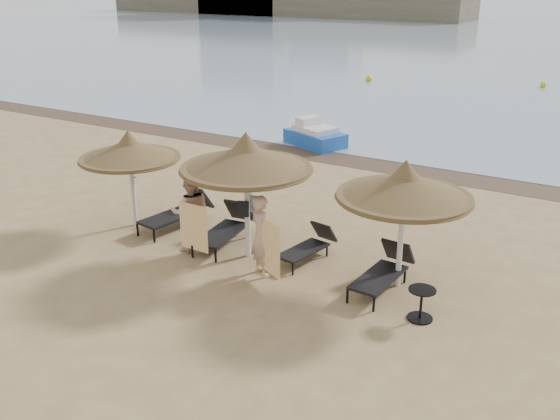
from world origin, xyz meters
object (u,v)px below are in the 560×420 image
(lounger_near_right, at_px, (309,245))
(person_left, at_px, (190,206))
(palapa_right, at_px, (405,187))
(lounger_far_right, at_px, (384,270))
(person_right, at_px, (261,229))
(palapa_center, at_px, (246,158))
(lounger_far_left, at_px, (179,211))
(lounger_near_left, at_px, (227,227))
(side_table, at_px, (421,305))
(palapa_left, at_px, (129,150))
(pedal_boat, at_px, (315,136))

(lounger_near_right, height_order, person_left, person_left)
(palapa_right, relative_size, lounger_near_right, 1.60)
(lounger_far_right, bearing_deg, person_right, -158.21)
(lounger_near_right, height_order, lounger_far_right, lounger_far_right)
(lounger_near_right, relative_size, person_right, 0.82)
(palapa_center, relative_size, lounger_far_left, 1.37)
(palapa_center, relative_size, lounger_near_left, 1.42)
(lounger_near_left, height_order, person_right, person_right)
(lounger_far_left, relative_size, lounger_far_right, 1.10)
(palapa_right, xyz_separation_m, lounger_near_left, (-4.40, -0.03, -1.79))
(person_left, bearing_deg, side_table, 138.28)
(lounger_near_left, xyz_separation_m, lounger_near_right, (2.16, 0.23, -0.08))
(palapa_left, xyz_separation_m, person_left, (2.27, -0.47, -0.92))
(palapa_left, distance_m, pedal_boat, 9.64)
(palapa_center, height_order, lounger_near_left, palapa_center)
(side_table, bearing_deg, lounger_far_right, 141.58)
(lounger_near_left, bearing_deg, lounger_near_right, -0.58)
(palapa_right, bearing_deg, lounger_far_right, -134.67)
(palapa_center, bearing_deg, person_right, -38.90)
(palapa_right, bearing_deg, lounger_near_left, -179.58)
(person_left, bearing_deg, palapa_right, 150.67)
(palapa_left, relative_size, lounger_far_left, 1.18)
(person_left, bearing_deg, lounger_near_right, 162.31)
(palapa_center, height_order, person_left, palapa_center)
(side_table, bearing_deg, palapa_left, 174.66)
(palapa_left, xyz_separation_m, lounger_far_right, (6.89, 0.13, -1.63))
(side_table, bearing_deg, palapa_center, 171.20)
(palapa_left, relative_size, pedal_boat, 0.99)
(lounger_near_left, relative_size, side_table, 3.32)
(palapa_center, bearing_deg, palapa_right, 6.74)
(person_right, bearing_deg, person_left, 20.84)
(lounger_near_left, relative_size, person_right, 0.99)
(side_table, xyz_separation_m, pedal_boat, (-7.73, 10.25, 0.09))
(lounger_far_left, distance_m, lounger_near_left, 1.70)
(palapa_left, bearing_deg, pedal_boat, 88.43)
(lounger_far_right, xyz_separation_m, pedal_boat, (-6.63, 9.38, 0.00))
(side_table, distance_m, pedal_boat, 12.84)
(lounger_far_left, bearing_deg, person_left, -31.81)
(palapa_right, height_order, lounger_far_right, palapa_right)
(lounger_far_right, height_order, person_left, person_left)
(person_right, height_order, pedal_boat, person_right)
(lounger_far_right, distance_m, pedal_boat, 11.48)
(palapa_center, relative_size, lounger_near_right, 1.72)
(lounger_far_left, xyz_separation_m, person_left, (1.23, -1.03, 0.69))
(lounger_near_left, height_order, lounger_near_right, lounger_near_left)
(palapa_center, height_order, lounger_near_right, palapa_center)
(lounger_far_right, bearing_deg, pedal_boat, 128.89)
(palapa_center, bearing_deg, lounger_far_left, 166.19)
(palapa_left, xyz_separation_m, person_right, (4.37, -0.70, -0.96))
(lounger_far_left, relative_size, lounger_near_left, 1.03)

